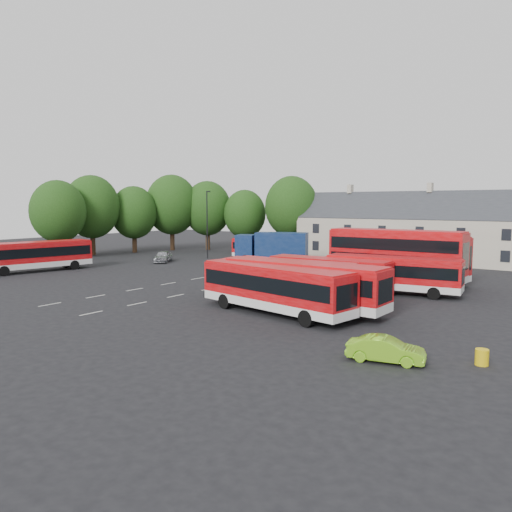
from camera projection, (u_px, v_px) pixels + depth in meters
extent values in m
plane|color=black|center=(184.00, 281.00, 48.06)|extent=(140.00, 140.00, 0.00)
cube|color=beige|center=(50.00, 304.00, 36.82)|extent=(0.15, 1.80, 0.01)
cube|color=beige|center=(96.00, 296.00, 40.03)|extent=(0.15, 1.80, 0.01)
cube|color=beige|center=(135.00, 289.00, 43.24)|extent=(0.15, 1.80, 0.01)
cube|color=beige|center=(168.00, 284.00, 46.45)|extent=(0.15, 1.80, 0.01)
cube|color=beige|center=(198.00, 278.00, 49.66)|extent=(0.15, 1.80, 0.01)
cube|color=beige|center=(224.00, 274.00, 52.87)|extent=(0.15, 1.80, 0.01)
cube|color=beige|center=(246.00, 270.00, 56.09)|extent=(0.15, 1.80, 0.01)
cube|color=beige|center=(267.00, 266.00, 59.30)|extent=(0.15, 1.80, 0.01)
cube|color=beige|center=(285.00, 263.00, 62.51)|extent=(0.15, 1.80, 0.01)
cube|color=beige|center=(91.00, 313.00, 33.88)|extent=(0.15, 1.80, 0.01)
cube|color=beige|center=(137.00, 304.00, 37.09)|extent=(0.15, 1.80, 0.01)
cube|color=beige|center=(176.00, 296.00, 40.31)|extent=(0.15, 1.80, 0.01)
cube|color=beige|center=(209.00, 289.00, 43.52)|extent=(0.15, 1.80, 0.01)
cube|color=beige|center=(237.00, 283.00, 46.73)|extent=(0.15, 1.80, 0.01)
cube|color=beige|center=(262.00, 278.00, 49.94)|extent=(0.15, 1.80, 0.01)
cube|color=beige|center=(284.00, 273.00, 53.15)|extent=(0.15, 1.80, 0.01)
cube|color=beige|center=(303.00, 270.00, 56.36)|extent=(0.15, 1.80, 0.01)
cube|color=beige|center=(320.00, 266.00, 59.57)|extent=(0.15, 1.80, 0.01)
cylinder|color=black|center=(59.00, 245.00, 66.92)|extent=(0.70, 0.70, 3.85)
ellipsoid|color=#1B3D10|center=(58.00, 211.00, 66.45)|extent=(7.26, 7.26, 8.35)
cylinder|color=black|center=(93.00, 241.00, 72.30)|extent=(0.70, 0.70, 4.20)
ellipsoid|color=#1B3D10|center=(92.00, 207.00, 71.79)|extent=(7.92, 7.92, 9.11)
cylinder|color=black|center=(135.00, 240.00, 75.97)|extent=(0.70, 0.70, 3.67)
ellipsoid|color=#1B3D10|center=(134.00, 212.00, 75.53)|extent=(6.93, 6.93, 7.97)
cylinder|color=black|center=(172.00, 237.00, 79.58)|extent=(0.70, 0.70, 4.38)
ellipsoid|color=#1B3D10|center=(172.00, 205.00, 79.05)|extent=(8.25, 8.25, 9.49)
cylinder|color=black|center=(208.00, 237.00, 80.46)|extent=(0.70, 0.70, 4.02)
ellipsoid|color=#1B3D10|center=(207.00, 208.00, 79.97)|extent=(7.59, 7.59, 8.73)
cylinder|color=black|center=(245.00, 240.00, 78.57)|extent=(0.70, 0.70, 3.50)
ellipsoid|color=#1B3D10|center=(245.00, 214.00, 78.15)|extent=(6.60, 6.60, 7.59)
cylinder|color=black|center=(291.00, 239.00, 74.64)|extent=(0.70, 0.70, 4.20)
ellipsoid|color=#1B3D10|center=(291.00, 207.00, 74.13)|extent=(7.92, 7.92, 9.11)
cube|color=beige|center=(428.00, 240.00, 63.64)|extent=(35.00, 7.00, 5.50)
cube|color=#2D3035|center=(429.00, 219.00, 63.35)|extent=(35.70, 7.13, 7.13)
cube|color=beige|center=(350.00, 189.00, 69.39)|extent=(0.60, 0.90, 1.20)
cube|color=beige|center=(430.00, 187.00, 62.94)|extent=(0.60, 0.90, 1.20)
cube|color=silver|center=(275.00, 302.00, 33.48)|extent=(11.95, 4.50, 0.58)
cube|color=#B80B0F|center=(275.00, 283.00, 33.34)|extent=(11.95, 4.50, 2.07)
cube|color=black|center=(275.00, 282.00, 33.34)|extent=(11.50, 4.49, 1.01)
cube|color=#B80B0F|center=(275.00, 267.00, 33.23)|extent=(11.70, 4.36, 0.13)
cylinder|color=black|center=(225.00, 301.00, 35.32)|extent=(1.10, 0.46, 1.06)
cylinder|color=black|center=(330.00, 312.00, 31.70)|extent=(1.10, 0.46, 1.06)
cube|color=silver|center=(303.00, 299.00, 34.59)|extent=(12.11, 2.99, 0.60)
cube|color=#B80B0F|center=(303.00, 279.00, 34.45)|extent=(12.11, 2.99, 2.14)
cube|color=black|center=(303.00, 278.00, 34.44)|extent=(11.63, 3.05, 1.04)
cube|color=#B80B0F|center=(303.00, 263.00, 34.33)|extent=(11.86, 2.88, 0.13)
cylinder|color=black|center=(248.00, 299.00, 35.98)|extent=(1.10, 0.33, 1.10)
cylinder|color=black|center=(361.00, 307.00, 33.28)|extent=(1.10, 0.33, 1.10)
cube|color=silver|center=(288.00, 290.00, 38.73)|extent=(11.01, 3.88, 0.54)
cube|color=#B80B0F|center=(288.00, 274.00, 38.60)|extent=(11.01, 3.88, 1.91)
cube|color=black|center=(288.00, 274.00, 38.59)|extent=(10.59, 3.88, 0.93)
cube|color=#B80B0F|center=(288.00, 261.00, 38.49)|extent=(10.79, 3.75, 0.12)
cylinder|color=black|center=(242.00, 292.00, 39.42)|extent=(1.01, 0.40, 0.98)
cylinder|color=black|center=(335.00, 295.00, 38.09)|extent=(1.01, 0.40, 0.98)
cube|color=silver|center=(328.00, 284.00, 41.51)|extent=(10.41, 2.86, 0.52)
cube|color=#B80B0F|center=(329.00, 270.00, 41.39)|extent=(10.41, 2.86, 1.83)
cube|color=black|center=(329.00, 270.00, 41.39)|extent=(10.00, 2.89, 0.89)
cube|color=#B80B0F|center=(329.00, 259.00, 41.29)|extent=(10.20, 2.75, 0.11)
cylinder|color=black|center=(288.00, 286.00, 42.46)|extent=(0.95, 0.31, 0.94)
cylinder|color=black|center=(371.00, 289.00, 40.62)|extent=(0.95, 0.31, 0.94)
cube|color=silver|center=(392.00, 284.00, 41.21)|extent=(11.08, 3.88, 0.54)
cube|color=#B80B0F|center=(393.00, 270.00, 41.09)|extent=(11.08, 3.88, 1.92)
cube|color=black|center=(393.00, 269.00, 41.08)|extent=(10.65, 3.88, 0.94)
cube|color=#B80B0F|center=(393.00, 258.00, 40.98)|extent=(10.85, 3.75, 0.12)
cylinder|color=black|center=(347.00, 286.00, 41.92)|extent=(1.01, 0.40, 0.99)
cylinder|color=black|center=(438.00, 289.00, 40.57)|extent=(1.01, 0.40, 0.99)
cube|color=silver|center=(395.00, 275.00, 46.16)|extent=(12.29, 2.88, 0.61)
cube|color=#B80B0F|center=(396.00, 251.00, 45.94)|extent=(12.29, 2.88, 3.74)
cube|color=black|center=(395.00, 259.00, 46.01)|extent=(11.80, 2.95, 1.06)
cube|color=#B80B0F|center=(396.00, 231.00, 45.73)|extent=(12.04, 2.77, 0.13)
cylinder|color=black|center=(350.00, 276.00, 47.46)|extent=(1.12, 0.32, 1.12)
cylinder|color=black|center=(442.00, 280.00, 44.93)|extent=(1.12, 0.32, 1.12)
cube|color=black|center=(396.00, 244.00, 45.86)|extent=(11.80, 2.95, 1.06)
cube|color=silver|center=(408.00, 274.00, 47.42)|extent=(11.20, 3.92, 0.55)
cube|color=#B80B0F|center=(409.00, 254.00, 47.22)|extent=(11.20, 3.92, 3.34)
cube|color=black|center=(408.00, 260.00, 47.29)|extent=(10.78, 3.92, 0.95)
cube|color=#B80B0F|center=(409.00, 235.00, 47.04)|extent=(10.97, 3.79, 0.12)
cylinder|color=black|center=(369.00, 274.00, 49.06)|extent=(1.03, 0.41, 1.00)
cylinder|color=black|center=(449.00, 279.00, 45.85)|extent=(1.03, 0.41, 1.00)
cube|color=black|center=(409.00, 247.00, 47.15)|extent=(10.78, 3.92, 0.95)
cube|color=silver|center=(37.00, 264.00, 54.60)|extent=(4.71, 11.90, 0.58)
cube|color=#B80B0F|center=(36.00, 252.00, 54.46)|extent=(4.71, 11.90, 2.06)
cube|color=black|center=(36.00, 252.00, 54.45)|extent=(4.69, 11.45, 1.00)
cube|color=#B80B0F|center=(36.00, 242.00, 54.35)|extent=(4.56, 11.65, 0.13)
cylinder|color=black|center=(4.00, 271.00, 51.23)|extent=(0.48, 1.09, 1.06)
cylinder|color=black|center=(66.00, 263.00, 58.03)|extent=(0.48, 1.09, 1.06)
cube|color=silver|center=(267.00, 256.00, 64.39)|extent=(10.19, 2.86, 0.50)
cube|color=#B80B0F|center=(267.00, 247.00, 64.27)|extent=(10.19, 2.86, 1.79)
cube|color=black|center=(267.00, 247.00, 64.27)|extent=(9.79, 2.89, 0.87)
cube|color=#B80B0F|center=(267.00, 240.00, 64.18)|extent=(9.98, 2.76, 0.11)
cylinder|color=black|center=(243.00, 257.00, 65.66)|extent=(0.93, 0.31, 0.92)
cylinder|color=black|center=(292.00, 259.00, 63.18)|extent=(0.93, 0.31, 0.92)
cube|color=black|center=(272.00, 258.00, 62.24)|extent=(9.05, 5.55, 0.33)
cube|color=#0D214E|center=(246.00, 245.00, 62.86)|extent=(3.10, 3.39, 2.65)
cube|color=black|center=(238.00, 242.00, 63.06)|extent=(1.00, 2.21, 1.32)
cube|color=#0D214E|center=(282.00, 245.00, 61.77)|extent=(6.86, 4.96, 2.98)
cylinder|color=black|center=(245.00, 259.00, 61.77)|extent=(1.14, 0.71, 1.10)
cylinder|color=black|center=(300.00, 259.00, 62.68)|extent=(1.14, 0.71, 1.10)
imported|color=#ACAEB4|center=(163.00, 256.00, 63.52)|extent=(3.77, 4.56, 1.47)
imported|color=#81D220|center=(386.00, 350.00, 23.42)|extent=(3.80, 2.06, 1.19)
cylinder|color=yellow|center=(482.00, 357.00, 22.96)|extent=(0.60, 0.60, 0.75)
cylinder|color=black|center=(207.00, 225.00, 67.24)|extent=(0.16, 0.16, 9.03)
cube|color=black|center=(208.00, 192.00, 66.62)|extent=(0.55, 0.24, 0.16)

